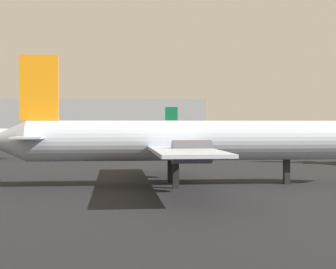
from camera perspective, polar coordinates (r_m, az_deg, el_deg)
The scene contains 3 objects.
airplane_on_taxiway at distance 41.50m, azimuth 1.89°, elevation -0.70°, with size 32.91×26.83×10.41m.
airplane_far_right at distance 95.44m, azimuth 6.61°, elevation 0.07°, with size 28.98×21.22×8.24m.
terminal_building at distance 148.97m, azimuth -9.23°, elevation 1.47°, with size 67.14×21.71×11.83m, color #999EA3.
Camera 1 is at (0.26, -12.03, 4.92)m, focal length 54.72 mm.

